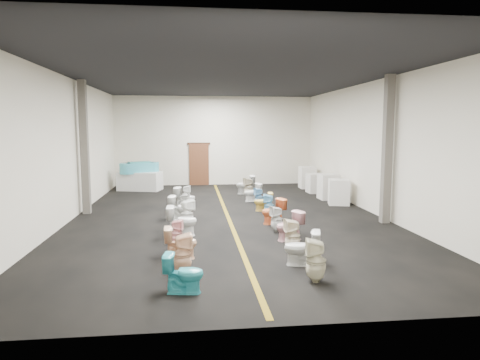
% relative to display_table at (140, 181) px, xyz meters
% --- Properties ---
extents(floor, '(16.00, 16.00, 0.00)m').
position_rel_display_table_xyz_m(floor, '(3.60, -6.39, -0.43)').
color(floor, black).
rests_on(floor, ground).
extents(ceiling, '(16.00, 16.00, 0.00)m').
position_rel_display_table_xyz_m(ceiling, '(3.60, -6.39, 4.07)').
color(ceiling, black).
rests_on(ceiling, ground).
extents(wall_back, '(10.00, 0.00, 10.00)m').
position_rel_display_table_xyz_m(wall_back, '(3.60, 1.61, 1.82)').
color(wall_back, beige).
rests_on(wall_back, ground).
extents(wall_front, '(10.00, 0.00, 10.00)m').
position_rel_display_table_xyz_m(wall_front, '(3.60, -14.39, 1.82)').
color(wall_front, beige).
rests_on(wall_front, ground).
extents(wall_left, '(0.00, 16.00, 16.00)m').
position_rel_display_table_xyz_m(wall_left, '(-1.40, -6.39, 1.82)').
color(wall_left, beige).
rests_on(wall_left, ground).
extents(wall_right, '(0.00, 16.00, 16.00)m').
position_rel_display_table_xyz_m(wall_right, '(8.60, -6.39, 1.82)').
color(wall_right, beige).
rests_on(wall_right, ground).
extents(aisle_stripe, '(0.12, 15.60, 0.01)m').
position_rel_display_table_xyz_m(aisle_stripe, '(3.60, -6.39, -0.43)').
color(aisle_stripe, '#7E6312').
rests_on(aisle_stripe, floor).
extents(back_door, '(1.00, 0.10, 2.10)m').
position_rel_display_table_xyz_m(back_door, '(2.80, 1.55, 0.62)').
color(back_door, '#562D19').
rests_on(back_door, floor).
extents(door_frame, '(1.15, 0.08, 0.10)m').
position_rel_display_table_xyz_m(door_frame, '(2.80, 1.56, 1.69)').
color(door_frame, '#331C11').
rests_on(door_frame, back_door).
extents(column_left, '(0.25, 0.25, 4.50)m').
position_rel_display_table_xyz_m(column_left, '(-1.15, -5.39, 1.82)').
color(column_left, '#59544C').
rests_on(column_left, floor).
extents(column_right, '(0.25, 0.25, 4.50)m').
position_rel_display_table_xyz_m(column_right, '(8.35, -7.89, 1.82)').
color(column_right, '#59544C').
rests_on(column_right, floor).
extents(display_table, '(2.12, 1.44, 0.86)m').
position_rel_display_table_xyz_m(display_table, '(0.00, 0.00, 0.00)').
color(display_table, silver).
rests_on(display_table, floor).
extents(bathtub, '(1.77, 1.12, 0.55)m').
position_rel_display_table_xyz_m(bathtub, '(-0.00, 0.00, 0.64)').
color(bathtub, teal).
rests_on(bathtub, display_table).
extents(appliance_crate_a, '(0.91, 0.91, 0.97)m').
position_rel_display_table_xyz_m(appliance_crate_a, '(8.00, -4.68, 0.05)').
color(appliance_crate_a, silver).
rests_on(appliance_crate_a, floor).
extents(appliance_crate_b, '(0.77, 0.77, 1.03)m').
position_rel_display_table_xyz_m(appliance_crate_b, '(8.00, -3.45, 0.08)').
color(appliance_crate_b, beige).
rests_on(appliance_crate_b, floor).
extents(appliance_crate_c, '(0.78, 0.78, 0.86)m').
position_rel_display_table_xyz_m(appliance_crate_c, '(8.00, -1.67, -0.00)').
color(appliance_crate_c, silver).
rests_on(appliance_crate_c, floor).
extents(appliance_crate_d, '(0.74, 0.74, 1.05)m').
position_rel_display_table_xyz_m(appliance_crate_d, '(8.00, -0.21, 0.09)').
color(appliance_crate_d, white).
rests_on(appliance_crate_d, floor).
extents(toilet_left_0, '(0.75, 0.49, 0.71)m').
position_rel_display_table_xyz_m(toilet_left_0, '(2.27, -12.91, -0.07)').
color(toilet_left_0, teal).
rests_on(toilet_left_0, floor).
extents(toilet_left_1, '(0.44, 0.43, 0.83)m').
position_rel_display_table_xyz_m(toilet_left_1, '(2.23, -11.91, -0.02)').
color(toilet_left_1, beige).
rests_on(toilet_left_1, floor).
extents(toilet_left_2, '(0.72, 0.42, 0.73)m').
position_rel_display_table_xyz_m(toilet_left_2, '(2.17, -10.90, -0.07)').
color(toilet_left_2, '#EFBA91').
rests_on(toilet_left_2, floor).
extents(toilet_left_3, '(0.34, 0.34, 0.68)m').
position_rel_display_table_xyz_m(toilet_left_3, '(2.04, -9.90, -0.09)').
color(toilet_left_3, '#EFAAAB').
rests_on(toilet_left_3, floor).
extents(toilet_left_4, '(0.83, 0.50, 0.82)m').
position_rel_display_table_xyz_m(toilet_left_4, '(2.15, -8.81, -0.02)').
color(toilet_left_4, white).
rests_on(toilet_left_4, floor).
extents(toilet_left_5, '(0.51, 0.51, 0.84)m').
position_rel_display_table_xyz_m(toilet_left_5, '(2.28, -7.91, -0.01)').
color(toilet_left_5, white).
rests_on(toilet_left_5, floor).
extents(toilet_left_6, '(0.84, 0.58, 0.78)m').
position_rel_display_table_xyz_m(toilet_left_6, '(2.08, -6.81, -0.04)').
color(toilet_left_6, white).
rests_on(toilet_left_6, floor).
extents(toilet_left_7, '(0.40, 0.39, 0.69)m').
position_rel_display_table_xyz_m(toilet_left_7, '(2.16, -5.84, -0.09)').
color(toilet_left_7, silver).
rests_on(toilet_left_7, floor).
extents(toilet_left_8, '(0.86, 0.66, 0.78)m').
position_rel_display_table_xyz_m(toilet_left_8, '(2.18, -4.84, -0.04)').
color(toilet_left_8, silver).
rests_on(toilet_left_8, floor).
extents(toilet_left_9, '(0.36, 0.35, 0.70)m').
position_rel_display_table_xyz_m(toilet_left_9, '(2.20, -3.80, -0.08)').
color(toilet_left_9, white).
rests_on(toilet_left_9, floor).
extents(toilet_right_0, '(0.45, 0.44, 0.84)m').
position_rel_display_table_xyz_m(toilet_right_0, '(4.75, -12.66, -0.01)').
color(toilet_right_0, beige).
rests_on(toilet_right_0, floor).
extents(toilet_right_1, '(0.84, 0.61, 0.77)m').
position_rel_display_table_xyz_m(toilet_right_1, '(4.75, -11.65, -0.05)').
color(toilet_right_1, silver).
rests_on(toilet_right_1, floor).
extents(toilet_right_2, '(0.39, 0.38, 0.80)m').
position_rel_display_table_xyz_m(toilet_right_2, '(4.77, -10.70, -0.03)').
color(toilet_right_2, beige).
rests_on(toilet_right_2, floor).
extents(toilet_right_3, '(0.84, 0.66, 0.76)m').
position_rel_display_table_xyz_m(toilet_right_3, '(4.94, -9.61, -0.05)').
color(toilet_right_3, '#E0A1A6').
rests_on(toilet_right_3, floor).
extents(toilet_right_4, '(0.39, 0.39, 0.73)m').
position_rel_display_table_xyz_m(toilet_right_4, '(4.79, -8.69, -0.06)').
color(toilet_right_4, silver).
rests_on(toilet_right_4, floor).
extents(toilet_right_5, '(0.85, 0.68, 0.76)m').
position_rel_display_table_xyz_m(toilet_right_5, '(4.89, -7.65, -0.05)').
color(toilet_right_5, orange).
rests_on(toilet_right_5, floor).
extents(toilet_right_6, '(0.44, 0.44, 0.76)m').
position_rel_display_table_xyz_m(toilet_right_6, '(4.94, -6.64, -0.05)').
color(toilet_right_6, '#74BADC').
rests_on(toilet_right_6, floor).
extents(toilet_right_7, '(0.66, 0.40, 0.66)m').
position_rel_display_table_xyz_m(toilet_right_7, '(4.93, -5.61, -0.10)').
color(toilet_right_7, '#F5CC54').
rests_on(toilet_right_7, floor).
extents(toilet_right_8, '(0.38, 0.38, 0.69)m').
position_rel_display_table_xyz_m(toilet_right_8, '(4.91, -4.71, -0.09)').
color(toilet_right_8, '#78B2DC').
rests_on(toilet_right_8, floor).
extents(toilet_right_9, '(0.80, 0.61, 0.72)m').
position_rel_display_table_xyz_m(toilet_right_9, '(4.82, -3.61, -0.07)').
color(toilet_right_9, white).
rests_on(toilet_right_9, floor).
extents(toilet_right_10, '(0.47, 0.46, 0.83)m').
position_rel_display_table_xyz_m(toilet_right_10, '(4.80, -2.57, -0.02)').
color(toilet_right_10, beige).
rests_on(toilet_right_10, floor).
extents(toilet_right_11, '(0.84, 0.52, 0.83)m').
position_rel_display_table_xyz_m(toilet_right_11, '(4.78, -1.69, -0.02)').
color(toilet_right_11, silver).
rests_on(toilet_right_11, floor).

